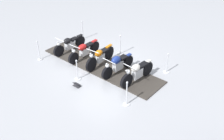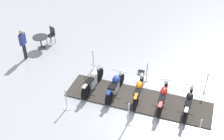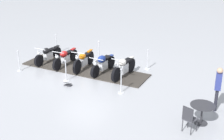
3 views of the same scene
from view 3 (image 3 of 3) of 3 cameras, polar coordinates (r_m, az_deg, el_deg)
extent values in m
plane|color=#A8AAB2|center=(16.31, -4.99, 0.06)|extent=(80.00, 80.00, 0.00)
cube|color=#38332D|center=(16.30, -4.99, 0.15)|extent=(1.78, 6.65, 0.05)
cylinder|color=black|center=(16.86, -12.86, 1.63)|extent=(0.63, 0.15, 0.62)
cylinder|color=black|center=(17.94, -9.76, 3.10)|extent=(0.63, 0.15, 0.62)
cube|color=silver|center=(17.38, -11.27, 2.51)|extent=(0.55, 0.24, 0.36)
ellipsoid|color=black|center=(17.18, -11.63, 3.35)|extent=(0.44, 0.32, 0.30)
cube|color=black|center=(17.54, -10.65, 3.64)|extent=(0.42, 0.29, 0.08)
cube|color=black|center=(17.83, -9.83, 4.13)|extent=(0.35, 0.16, 0.06)
cylinder|color=silver|center=(16.82, -12.79, 2.54)|extent=(0.27, 0.08, 0.53)
cylinder|color=silver|center=(16.77, -12.73, 3.66)|extent=(0.07, 0.72, 0.04)
sphere|color=silver|center=(16.76, -12.89, 2.91)|extent=(0.18, 0.18, 0.18)
cylinder|color=black|center=(16.15, -9.77, 0.98)|extent=(0.63, 0.13, 0.62)
cylinder|color=black|center=(17.38, -6.86, 2.65)|extent=(0.63, 0.13, 0.62)
cube|color=silver|center=(16.75, -8.27, 1.97)|extent=(0.52, 0.23, 0.35)
ellipsoid|color=#AD1919|center=(16.54, -8.57, 2.83)|extent=(0.53, 0.31, 0.31)
cube|color=black|center=(16.94, -7.66, 3.17)|extent=(0.50, 0.28, 0.08)
cube|color=#AD1919|center=(17.27, -6.91, 3.72)|extent=(0.35, 0.15, 0.06)
cylinder|color=silver|center=(16.12, -9.69, 1.94)|extent=(0.27, 0.07, 0.53)
cylinder|color=silver|center=(16.07, -9.62, 3.11)|extent=(0.05, 0.69, 0.04)
sphere|color=silver|center=(16.05, -9.77, 2.33)|extent=(0.18, 0.18, 0.18)
cylinder|color=black|center=(15.59, -6.22, 0.57)|extent=(0.72, 0.15, 0.71)
cylinder|color=black|center=(16.75, -3.94, 2.17)|extent=(0.72, 0.15, 0.71)
cube|color=silver|center=(16.15, -5.04, 1.51)|extent=(0.50, 0.22, 0.38)
ellipsoid|color=#D16B0F|center=(15.94, -5.28, 2.44)|extent=(0.48, 0.33, 0.30)
cube|color=black|center=(16.35, -4.51, 2.80)|extent=(0.52, 0.30, 0.08)
cube|color=#D16B0F|center=(16.62, -3.97, 3.43)|extent=(0.40, 0.15, 0.06)
cylinder|color=silver|center=(15.54, -6.15, 1.69)|extent=(0.27, 0.09, 0.61)
cylinder|color=silver|center=(15.47, -6.08, 3.03)|extent=(0.08, 0.74, 0.04)
sphere|color=silver|center=(15.45, -6.23, 2.22)|extent=(0.18, 0.18, 0.18)
cylinder|color=black|center=(15.09, -3.04, -0.26)|extent=(0.62, 0.18, 0.62)
cylinder|color=black|center=(16.23, -0.22, 1.40)|extent=(0.62, 0.18, 0.62)
cube|color=silver|center=(15.63, -1.58, 0.85)|extent=(0.54, 0.27, 0.42)
ellipsoid|color=navy|center=(15.40, -1.85, 1.95)|extent=(0.54, 0.39, 0.35)
cube|color=black|center=(15.79, -0.95, 2.27)|extent=(0.46, 0.35, 0.08)
cube|color=navy|center=(16.12, -0.22, 2.53)|extent=(0.35, 0.18, 0.06)
cylinder|color=silver|center=(15.04, -2.93, 0.74)|extent=(0.25, 0.09, 0.53)
cylinder|color=silver|center=(14.97, -2.83, 1.96)|extent=(0.10, 0.78, 0.04)
sphere|color=silver|center=(14.97, -3.02, 1.13)|extent=(0.18, 0.18, 0.18)
cylinder|color=black|center=(14.61, 0.73, -0.83)|extent=(0.70, 0.19, 0.69)
cylinder|color=black|center=(15.76, 3.37, 0.87)|extent=(0.70, 0.19, 0.69)
cube|color=silver|center=(15.16, 2.10, 0.28)|extent=(0.56, 0.28, 0.44)
ellipsoid|color=silver|center=(14.92, 1.87, 1.37)|extent=(0.52, 0.36, 0.32)
cube|color=black|center=(15.35, 2.79, 1.77)|extent=(0.53, 0.33, 0.08)
cube|color=silver|center=(15.63, 3.40, 2.16)|extent=(0.39, 0.19, 0.06)
cylinder|color=silver|center=(14.57, 0.92, 0.36)|extent=(0.35, 0.10, 0.58)
cylinder|color=silver|center=(14.52, 1.12, 1.78)|extent=(0.10, 0.71, 0.04)
sphere|color=silver|center=(14.51, 0.91, 0.92)|extent=(0.18, 0.18, 0.18)
cylinder|color=silver|center=(13.80, 1.61, -3.99)|extent=(0.29, 0.29, 0.03)
cylinder|color=silver|center=(13.58, 1.63, -2.01)|extent=(0.05, 0.05, 1.02)
sphere|color=silver|center=(13.37, 1.66, 0.13)|extent=(0.09, 0.09, 0.09)
cylinder|color=silver|center=(16.45, 6.29, 0.26)|extent=(0.32, 0.32, 0.03)
cylinder|color=silver|center=(16.29, 6.35, 1.82)|extent=(0.05, 0.05, 0.92)
sphere|color=silver|center=(16.13, 6.43, 3.48)|extent=(0.09, 0.09, 0.09)
cylinder|color=silver|center=(15.10, -8.10, -1.85)|extent=(0.30, 0.30, 0.03)
cylinder|color=silver|center=(14.92, -8.19, -0.20)|extent=(0.05, 0.05, 0.92)
sphere|color=silver|center=(14.75, -8.29, 1.58)|extent=(0.09, 0.09, 0.09)
cylinder|color=silver|center=(19.02, -9.77, 3.08)|extent=(0.33, 0.33, 0.03)
cylinder|color=silver|center=(18.86, -9.88, 4.59)|extent=(0.05, 0.05, 1.03)
sphere|color=silver|center=(18.71, -9.98, 6.20)|extent=(0.09, 0.09, 0.09)
cylinder|color=silver|center=(17.56, -2.32, 1.79)|extent=(0.29, 0.29, 0.03)
cylinder|color=silver|center=(17.39, -2.35, 3.37)|extent=(0.05, 0.05, 1.00)
sphere|color=silver|center=(17.23, -2.38, 5.05)|extent=(0.09, 0.09, 0.09)
cylinder|color=silver|center=(16.78, -16.05, -0.06)|extent=(0.28, 0.28, 0.03)
cylinder|color=silver|center=(16.61, -16.22, 1.52)|extent=(0.05, 0.05, 0.96)
sphere|color=silver|center=(16.45, -16.41, 3.21)|extent=(0.09, 0.09, 0.09)
cube|color=#333338|center=(14.59, -7.81, -2.71)|extent=(0.20, 0.36, 0.02)
cube|color=black|center=(14.55, -7.83, -2.30)|extent=(0.22, 0.33, 0.11)
cylinder|color=#2D2D33|center=(12.02, 15.48, -9.05)|extent=(0.48, 0.48, 0.02)
cylinder|color=#2D2D33|center=(11.85, 15.65, -7.58)|extent=(0.07, 0.07, 0.68)
cylinder|color=#2D2D33|center=(11.68, 15.83, -6.04)|extent=(0.87, 0.87, 0.03)
cylinder|color=#2D2D33|center=(11.54, 13.36, -8.93)|extent=(0.03, 0.03, 0.47)
cylinder|color=#2D2D33|center=(11.40, 14.81, -9.50)|extent=(0.03, 0.03, 0.47)
cylinder|color=#2D2D33|center=(11.29, 12.41, -9.58)|extent=(0.03, 0.03, 0.47)
cylinder|color=#2D2D33|center=(11.14, 13.88, -10.18)|extent=(0.03, 0.03, 0.47)
cube|color=#3F3F47|center=(11.22, 13.73, -8.44)|extent=(0.51, 0.51, 0.04)
cube|color=#2D2D33|center=(10.95, 13.32, -7.63)|extent=(0.16, 0.39, 0.48)
cylinder|color=#23232D|center=(12.80, 18.00, -5.13)|extent=(0.12, 0.12, 0.90)
cylinder|color=#23232D|center=(12.93, 18.02, -4.86)|extent=(0.12, 0.12, 0.90)
cube|color=navy|center=(12.55, 18.41, -1.88)|extent=(0.43, 0.27, 0.62)
sphere|color=tan|center=(12.40, 18.64, -0.10)|extent=(0.22, 0.22, 0.22)
camera|label=1|loc=(4.53, 27.41, 32.82)|focal=43.32mm
camera|label=2|loc=(25.53, 3.03, 28.94)|focal=48.70mm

